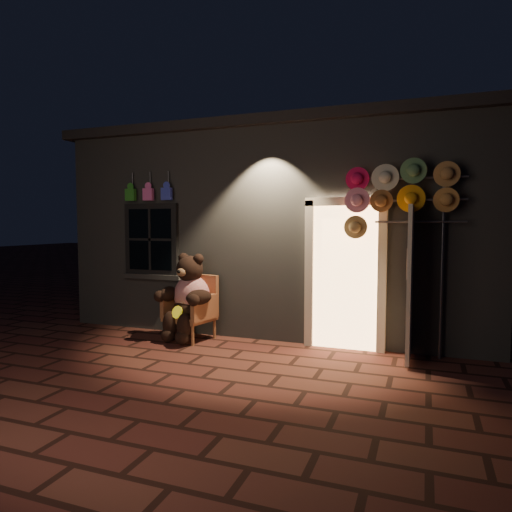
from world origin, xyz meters
The scene contains 5 objects.
ground centered at (0.00, 0.00, 0.00)m, with size 60.00×60.00×0.00m, color #582C21.
shop_building centered at (0.00, 3.99, 1.74)m, with size 7.30×5.95×3.51m.
wicker_armchair centered at (-0.98, 1.20, 0.50)m, with size 0.80×0.75×1.00m.
teddy_bear centered at (-1.00, 1.07, 0.68)m, with size 0.95×0.83×1.34m.
hat_rack centered at (2.05, 1.28, 2.20)m, with size 1.59×0.22×2.63m.
Camera 1 is at (2.44, -5.11, 1.81)m, focal length 32.00 mm.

